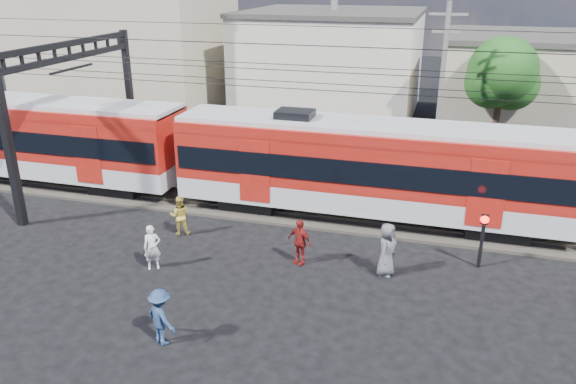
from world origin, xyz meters
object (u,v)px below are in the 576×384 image
(pedestrian_a, at_px, (152,247))
(crossing_signal, at_px, (483,231))
(commuter_train, at_px, (375,166))
(pedestrian_c, at_px, (161,317))

(pedestrian_a, xyz_separation_m, crossing_signal, (11.00, 3.27, 0.60))
(commuter_train, bearing_deg, pedestrian_c, -113.81)
(pedestrian_c, distance_m, crossing_signal, 11.17)
(pedestrian_c, relative_size, crossing_signal, 0.83)
(commuter_train, relative_size, pedestrian_c, 29.83)
(pedestrian_c, bearing_deg, commuter_train, -87.36)
(commuter_train, xyz_separation_m, pedestrian_c, (-4.45, -10.08, -1.56))
(pedestrian_a, bearing_deg, crossing_signal, -13.92)
(pedestrian_a, height_order, pedestrian_c, pedestrian_c)
(commuter_train, relative_size, crossing_signal, 24.77)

